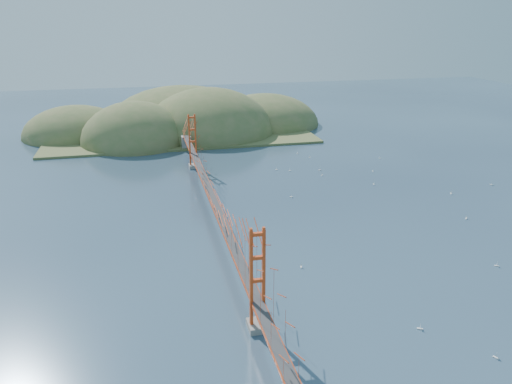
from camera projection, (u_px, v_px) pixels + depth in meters
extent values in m
plane|color=#293E53|center=(215.00, 221.00, 80.52)|extent=(320.00, 320.00, 0.00)
cube|color=gray|center=(257.00, 326.00, 52.91)|extent=(2.00, 2.40, 0.70)
cube|color=gray|center=(194.00, 166.00, 107.88)|extent=(2.00, 2.40, 0.70)
cube|color=#A63312|center=(214.00, 202.00, 79.40)|extent=(1.40, 92.00, 0.16)
cube|color=#A63312|center=(214.00, 203.00, 79.47)|extent=(1.33, 92.00, 0.24)
cube|color=#38383A|center=(214.00, 201.00, 79.36)|extent=(1.19, 92.00, 0.03)
cube|color=gray|center=(186.00, 143.00, 122.10)|extent=(2.20, 2.60, 3.30)
cube|color=olive|center=(180.00, 132.00, 139.07)|extent=(70.00, 40.00, 0.60)
ellipsoid|color=olive|center=(136.00, 142.00, 129.26)|extent=(28.00, 28.00, 21.00)
ellipsoid|color=olive|center=(210.00, 133.00, 139.03)|extent=(36.00, 36.00, 25.00)
ellipsoid|color=olive|center=(265.00, 124.00, 150.21)|extent=(32.00, 32.00, 18.00)
ellipsoid|color=olive|center=(76.00, 135.00, 136.83)|extent=(28.00, 28.00, 16.00)
ellipsoid|color=olive|center=(183.00, 122.00, 152.40)|extent=(44.00, 44.00, 22.00)
cube|color=white|center=(491.00, 185.00, 97.07)|extent=(0.55, 0.62, 0.11)
cylinder|color=white|center=(492.00, 183.00, 96.96)|extent=(0.02, 0.02, 0.68)
cube|color=white|center=(497.00, 266.00, 66.01)|extent=(0.57, 0.47, 0.10)
cylinder|color=white|center=(497.00, 264.00, 65.90)|extent=(0.02, 0.02, 0.62)
cube|color=white|center=(297.00, 153.00, 118.66)|extent=(0.56, 0.24, 0.10)
cylinder|color=white|center=(297.00, 152.00, 118.56)|extent=(0.02, 0.02, 0.59)
cube|color=white|center=(310.00, 158.00, 115.37)|extent=(0.47, 0.39, 0.09)
cylinder|color=white|center=(310.00, 156.00, 115.28)|extent=(0.01, 0.01, 0.51)
cube|color=white|center=(466.00, 219.00, 81.10)|extent=(0.58, 0.57, 0.11)
cylinder|color=white|center=(467.00, 217.00, 80.99)|extent=(0.02, 0.02, 0.67)
cube|color=white|center=(290.00, 171.00, 105.68)|extent=(0.53, 0.19, 0.10)
cylinder|color=white|center=(290.00, 169.00, 105.59)|extent=(0.02, 0.02, 0.57)
cube|color=white|center=(496.00, 358.00, 48.45)|extent=(0.44, 0.58, 0.10)
cylinder|color=white|center=(496.00, 355.00, 48.34)|extent=(0.02, 0.02, 0.61)
cube|color=white|center=(291.00, 197.00, 90.69)|extent=(0.57, 0.55, 0.11)
cylinder|color=white|center=(291.00, 195.00, 90.58)|extent=(0.02, 0.02, 0.65)
cube|color=white|center=(373.00, 171.00, 105.42)|extent=(0.22, 0.54, 0.10)
cylinder|color=white|center=(373.00, 170.00, 105.32)|extent=(0.02, 0.02, 0.58)
cube|color=white|center=(276.00, 170.00, 106.42)|extent=(0.58, 0.29, 0.10)
cylinder|color=white|center=(276.00, 168.00, 106.31)|extent=(0.02, 0.02, 0.60)
cube|color=white|center=(322.00, 175.00, 102.71)|extent=(0.54, 0.54, 0.10)
cylinder|color=white|center=(322.00, 174.00, 102.60)|extent=(0.02, 0.02, 0.63)
cube|color=white|center=(380.00, 158.00, 114.71)|extent=(0.56, 0.39, 0.10)
cylinder|color=white|center=(380.00, 157.00, 114.61)|extent=(0.02, 0.02, 0.58)
cube|color=white|center=(374.00, 184.00, 97.36)|extent=(0.28, 0.54, 0.09)
cylinder|color=white|center=(374.00, 183.00, 97.26)|extent=(0.02, 0.02, 0.57)
cube|color=white|center=(451.00, 194.00, 92.39)|extent=(0.31, 0.61, 0.11)
cylinder|color=white|center=(451.00, 192.00, 92.28)|extent=(0.02, 0.02, 0.64)
cube|color=white|center=(301.00, 267.00, 65.69)|extent=(0.30, 0.57, 0.10)
cylinder|color=white|center=(301.00, 265.00, 65.59)|extent=(0.02, 0.02, 0.59)
cube|color=white|center=(420.00, 329.00, 52.87)|extent=(0.62, 0.46, 0.11)
cylinder|color=white|center=(420.00, 326.00, 52.76)|extent=(0.02, 0.02, 0.65)
cube|color=white|center=(320.00, 170.00, 106.06)|extent=(0.65, 0.48, 0.11)
cylinder|color=white|center=(320.00, 169.00, 105.94)|extent=(0.02, 0.02, 0.69)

